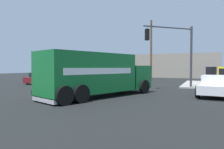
{
  "coord_description": "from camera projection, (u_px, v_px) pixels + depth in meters",
  "views": [
    {
      "loc": [
        8.8,
        -13.55,
        1.92
      ],
      "look_at": [
        3.01,
        -0.39,
        1.44
      ],
      "focal_mm": 34.0,
      "sensor_mm": 36.0,
      "label": 1
    }
  ],
  "objects": [
    {
      "name": "ground_plane",
      "position": [
        78.0,
        93.0,
        16.0
      ],
      "size": [
        100.0,
        100.0,
        0.0
      ],
      "primitive_type": "plane",
      "color": "black"
    },
    {
      "name": "utility_pole",
      "position": [
        151.0,
        49.0,
        33.12
      ],
      "size": [
        0.69,
        2.15,
        9.3
      ],
      "color": "brown",
      "rests_on": "ground"
    },
    {
      "name": "traffic_light_primary",
      "position": [
        176.0,
        46.0,
        18.9
      ],
      "size": [
        3.74,
        3.51,
        5.53
      ],
      "color": "#38383D",
      "rests_on": "sidewalk_corner_far"
    },
    {
      "name": "sedan_maroon",
      "position": [
        42.0,
        78.0,
        25.14
      ],
      "size": [
        2.05,
        4.31,
        1.31
      ],
      "color": "maroon",
      "rests_on": "ground"
    },
    {
      "name": "pickup_white",
      "position": [
        218.0,
        85.0,
        14.33
      ],
      "size": [
        2.71,
        5.39,
        1.38
      ],
      "color": "white",
      "rests_on": "ground"
    },
    {
      "name": "building_backdrop",
      "position": [
        156.0,
        66.0,
        42.45
      ],
      "size": [
        23.13,
        6.0,
        4.43
      ],
      "primitive_type": "cube",
      "color": "gray",
      "rests_on": "ground"
    },
    {
      "name": "delivery_truck",
      "position": [
        97.0,
        74.0,
        13.85
      ],
      "size": [
        5.29,
        8.74,
        2.81
      ],
      "color": "#146B2D",
      "rests_on": "ground"
    },
    {
      "name": "vending_machine_red",
      "position": [
        211.0,
        75.0,
        25.0
      ],
      "size": [
        1.17,
        1.15,
        1.85
      ],
      "color": "black",
      "rests_on": "sidewalk_corner_far"
    },
    {
      "name": "vending_machine_blue",
      "position": [
        224.0,
        75.0,
        22.69
      ],
      "size": [
        1.15,
        1.09,
        1.85
      ],
      "color": "yellow",
      "rests_on": "sidewalk_corner_far"
    }
  ]
}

